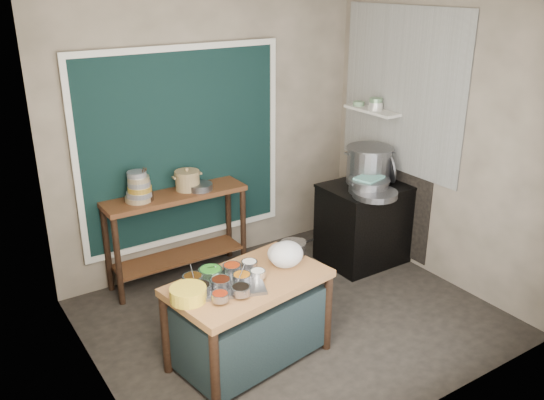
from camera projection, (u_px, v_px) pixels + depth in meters
floor at (293, 319)px, 5.35m from camera, size 3.50×3.00×0.02m
back_wall at (212, 136)px, 6.01m from camera, size 3.50×0.02×2.80m
left_wall at (85, 221)px, 3.93m from camera, size 0.02×3.00×2.80m
right_wall at (439, 144)px, 5.73m from camera, size 0.02×3.00×2.80m
curtain_panel at (183, 147)px, 5.82m from camera, size 2.10×0.02×1.90m
curtain_frame at (183, 147)px, 5.81m from camera, size 2.22×0.03×2.02m
tile_panel at (401, 91)px, 5.98m from camera, size 0.02×1.70×1.70m
soot_patch at (387, 191)px, 6.48m from camera, size 0.01×1.30×1.30m
wall_shelf at (372, 110)px, 6.25m from camera, size 0.22×0.70×0.03m
prep_table at (249, 320)px, 4.64m from camera, size 1.35×0.90×0.75m
back_counter at (178, 237)px, 5.89m from camera, size 1.45×0.40×0.95m
stove_block at (365, 224)px, 6.31m from camera, size 0.90×0.68×0.85m
stove_top at (368, 187)px, 6.14m from camera, size 0.92×0.69×0.03m
condiment_tray at (226, 284)px, 4.41m from camera, size 0.67×0.57×0.03m
condiment_bowls at (222, 279)px, 4.39m from camera, size 0.66×0.51×0.07m
yellow_basin at (188, 294)px, 4.20m from camera, size 0.36×0.36×0.10m
saucepan at (293, 249)px, 4.87m from camera, size 0.26×0.26×0.12m
plastic_bag_a at (286, 254)px, 4.67m from camera, size 0.34×0.31×0.22m
plastic_bag_b at (281, 253)px, 4.73m from camera, size 0.29×0.26×0.18m
bowl_stack at (139, 188)px, 5.48m from camera, size 0.26×0.26×0.29m
utensil_cup at (145, 195)px, 5.52m from camera, size 0.20×0.20×0.10m
ceramic_crock at (187, 181)px, 5.79m from camera, size 0.27×0.27×0.18m
wide_bowl at (200, 187)px, 5.80m from camera, size 0.32×0.32×0.06m
stock_pot at (369, 165)px, 6.15m from camera, size 0.67×0.67×0.40m
pot_lid at (389, 165)px, 6.16m from camera, size 0.25×0.39×0.38m
steamer at (369, 185)px, 5.93m from camera, size 0.48×0.48×0.14m
green_cloth at (369, 178)px, 5.90m from camera, size 0.32×0.28×0.02m
shallow_pan at (375, 194)px, 5.81m from camera, size 0.61×0.61×0.06m
shelf_bowl_stack at (376, 104)px, 6.19m from camera, size 0.16×0.16×0.13m
shelf_bowl_green at (359, 103)px, 6.41m from camera, size 0.13×0.13×0.04m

